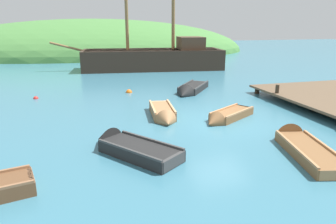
% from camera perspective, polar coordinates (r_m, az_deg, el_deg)
% --- Properties ---
extents(ground_plane, '(120.00, 120.00, 0.00)m').
position_cam_1_polar(ground_plane, '(13.59, 9.56, -1.70)').
color(ground_plane, teal).
extents(shore_hill, '(45.23, 25.81, 9.48)m').
position_cam_1_polar(shore_hill, '(47.66, -13.28, 10.65)').
color(shore_hill, '#477F3D').
rests_on(shore_hill, ground).
extents(sailing_ship, '(15.35, 5.30, 11.50)m').
position_cam_1_polar(sailing_ship, '(28.92, -2.48, 9.22)').
color(sailing_ship, '#38281E').
rests_on(sailing_ship, ground).
extents(rowboat_outer_right, '(1.25, 3.08, 0.90)m').
position_cam_1_polar(rowboat_outer_right, '(13.91, -0.88, -0.46)').
color(rowboat_outer_right, '#9E7047').
rests_on(rowboat_outer_right, ground).
extents(rowboat_near_dock, '(3.13, 3.63, 1.07)m').
position_cam_1_polar(rowboat_near_dock, '(19.12, 4.20, 4.01)').
color(rowboat_near_dock, black).
rests_on(rowboat_near_dock, ground).
extents(rowboat_center, '(2.96, 2.31, 0.86)m').
position_cam_1_polar(rowboat_center, '(13.83, 10.71, -0.98)').
color(rowboat_center, brown).
rests_on(rowboat_center, ground).
extents(rowboat_outer_left, '(1.92, 3.98, 1.03)m').
position_cam_1_polar(rowboat_outer_left, '(11.36, 23.22, -5.85)').
color(rowboat_outer_left, brown).
rests_on(rowboat_outer_left, ground).
extents(rowboat_portside, '(2.91, 3.39, 1.08)m').
position_cam_1_polar(rowboat_portside, '(10.29, -7.32, -6.69)').
color(rowboat_portside, black).
rests_on(rowboat_portside, ground).
extents(buoy_red, '(0.28, 0.28, 0.28)m').
position_cam_1_polar(buoy_red, '(18.96, -23.13, 2.26)').
color(buoy_red, red).
rests_on(buoy_red, ground).
extents(buoy_orange, '(0.39, 0.39, 0.39)m').
position_cam_1_polar(buoy_orange, '(19.18, -7.19, 3.58)').
color(buoy_orange, orange).
rests_on(buoy_orange, ground).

